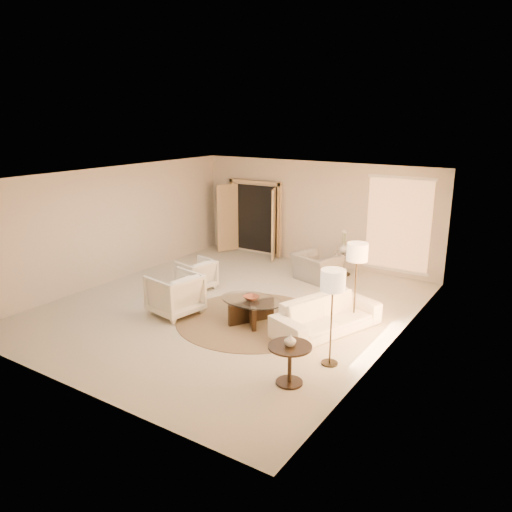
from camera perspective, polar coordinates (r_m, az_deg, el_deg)
The scene contains 18 objects.
room at distance 10.39m, azimuth -3.05°, elevation 1.40°, with size 7.04×8.04×2.83m.
windows_right at distance 8.99m, azimuth 15.45°, elevation -1.80°, with size 0.10×6.40×2.40m, color #ECA05E, non-canonical shape.
window_back_corner at distance 12.89m, azimuth 15.91°, elevation 3.43°, with size 1.70×0.10×2.40m, color #ECA05E, non-canonical shape.
curtains_right at distance 9.85m, azimuth 16.78°, elevation -0.68°, with size 0.06×5.20×2.60m, color beige, non-canonical shape.
french_doors at distance 14.58m, azimuth -0.26°, elevation 4.30°, with size 1.95×0.66×2.16m.
area_rug at distance 10.15m, azimuth -0.49°, elevation -7.25°, with size 3.05×3.05×0.01m, color #453320.
sofa at distance 9.62m, azimuth 8.09°, elevation -6.72°, with size 2.19×0.86×0.64m, color white.
armchair_left at distance 11.86m, azimuth -6.89°, elevation -1.92°, with size 0.76×0.71×0.78m, color white.
armchair_right at distance 10.41m, azimuth -9.27°, elevation -4.08°, with size 0.92×0.87×0.95m, color white.
accent_chair at distance 12.45m, azimuth 6.93°, elevation -0.77°, with size 1.03×0.67×0.90m, color gray.
coffee_table at distance 9.92m, azimuth -0.53°, elevation -5.96°, with size 1.41×1.41×0.48m.
end_table at distance 7.74m, azimuth 3.88°, elevation -11.51°, with size 0.67×0.67×0.64m.
side_table at distance 13.01m, azimuth 9.92°, elevation -0.58°, with size 0.51×0.51×0.60m.
floor_lamp_near at distance 9.63m, azimuth 11.49°, elevation 0.01°, with size 0.40×0.40×1.66m.
floor_lamp_far at distance 8.01m, azimuth 8.79°, elevation -3.25°, with size 0.40×0.40×1.64m.
bowl at distance 9.84m, azimuth -0.54°, elevation -4.80°, with size 0.31×0.31×0.08m, color brown.
end_vase at distance 7.61m, azimuth 3.92°, elevation -9.58°, with size 0.18×0.18×0.19m, color white.
side_vase at distance 12.92m, azimuth 9.99°, elevation 0.91°, with size 0.23×0.23×0.24m, color white.
Camera 1 is at (5.94, -8.13, 3.99)m, focal length 35.00 mm.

